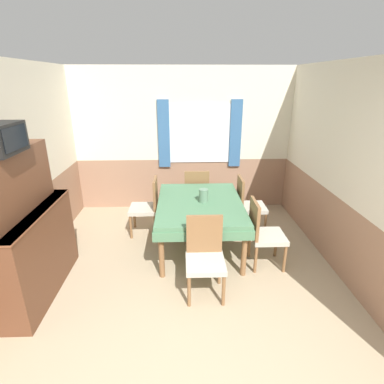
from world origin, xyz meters
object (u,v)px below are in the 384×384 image
Objects in this scene: sideboard at (29,237)px; vase at (204,196)px; chair_right_near at (263,232)px; tv at (0,139)px; chair_right_far at (248,203)px; chair_head_window at (196,193)px; chair_head_near at (205,255)px; dining_table at (200,208)px; chair_left_far at (148,205)px.

vase is (2.02, 0.93, 0.10)m from sideboard.
vase is (-0.75, 0.48, 0.34)m from chair_right_near.
sideboard is at bearing 95.65° from tv.
chair_head_window is at bearing -122.74° from chair_right_far.
sideboard reaches higher than chair_head_window.
chair_right_far is (0.80, 1.48, 0.00)m from chair_head_near.
chair_head_near is (0.00, -1.00, -0.14)m from dining_table.
dining_table is 2.54m from tv.
chair_left_far is at bearing 50.39° from sideboard.
sideboard reaches higher than chair_right_near.
tv is 2.49m from vase.
chair_head_window reaches higher than vase.
chair_right_far is at bearing 30.94° from dining_table.
sideboard is (-1.97, -0.93, 0.10)m from dining_table.
vase is at bearing -87.07° from chair_head_window.
chair_head_near is 1.84× the size of tv.
chair_head_near is 1.99m from chair_head_window.
sideboard is (-1.97, -1.93, 0.23)m from chair_head_window.
chair_left_far is (-0.80, 0.48, -0.14)m from dining_table.
chair_head_near is 0.54× the size of sideboard.
chair_head_near and chair_head_window have the same top height.
chair_right_far is at bearing -32.74° from chair_head_window.
chair_right_far reaches higher than dining_table.
dining_table is at bearing -120.94° from chair_right_near.
chair_head_window is 4.88× the size of vase.
chair_right_near is at bearing 0.00° from chair_right_far.
chair_right_near is at bearing -120.94° from chair_left_far.
sideboard is at bearing 140.39° from chair_left_far.
chair_right_near is 1.00× the size of chair_right_far.
chair_head_near and chair_right_near have the same top height.
chair_head_near is 1.00× the size of chair_left_far.
dining_table is 0.95m from chair_left_far.
sideboard is (-2.77, -1.41, 0.23)m from chair_right_far.
chair_right_near is at bearing -147.26° from chair_head_near.
chair_head_window is 0.95m from chair_right_far.
chair_right_near is at bearing 9.23° from sideboard.
sideboard is at bearing -154.71° from dining_table.
sideboard is at bearing -80.77° from chair_right_near.
chair_head_window is 1.06m from vase.
dining_table is 1.01m from chair_head_near.
chair_right_far is (0.80, 0.48, -0.14)m from dining_table.
chair_right_far is 1.60m from chair_left_far.
sideboard is at bearing -1.90° from chair_head_near.
chair_right_far reaches higher than vase.
chair_head_window reaches higher than dining_table.
tv is at bearing -133.50° from chair_head_window.
chair_head_window is at bearing 44.37° from sideboard.
chair_right_far is 0.54× the size of sideboard.
chair_head_window is 1.68m from chair_right_near.
sideboard is (-2.77, -0.45, 0.23)m from chair_right_near.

